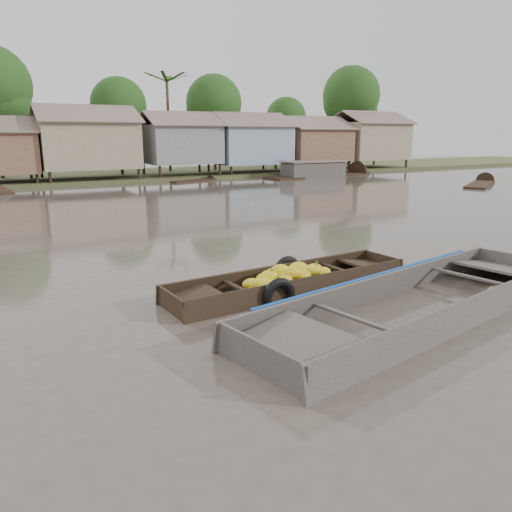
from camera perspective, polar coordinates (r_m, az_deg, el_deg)
ground at (r=9.91m, az=0.01°, el=-6.47°), size 120.00×120.00×0.00m
riverbank at (r=40.70m, az=-18.65°, el=12.64°), size 120.00×12.47×10.22m
banana_boat at (r=11.27m, az=3.71°, el=-3.03°), size 6.05×1.85×0.84m
viewer_boat at (r=10.43m, az=18.19°, el=-5.66°), size 8.72×3.72×0.68m
distant_boats at (r=37.18m, az=0.61°, el=8.87°), size 48.28×14.76×1.38m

